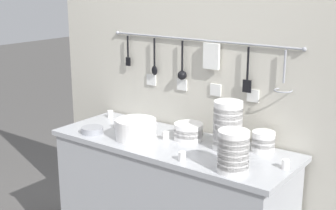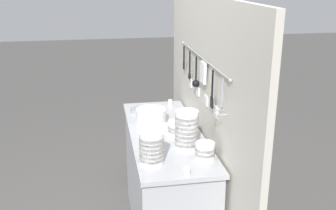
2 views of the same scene
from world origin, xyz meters
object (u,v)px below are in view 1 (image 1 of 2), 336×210
object	(u,v)px
bowl_stack_short_front	(188,132)
bowl_stack_wide_centre	(228,125)
cup_edge_far	(110,114)
bowl_stack_nested_right	(233,151)
cup_back_right	(182,156)
cup_mid_row	(117,124)
bowl_stack_tall_left	(263,141)
steel_mixing_bowl	(92,130)
cup_front_left	(286,164)
cup_by_caddy	(166,136)
plate_stack	(136,129)

from	to	relation	value
bowl_stack_short_front	bowl_stack_wide_centre	xyz separation A→B (m)	(0.25, -0.00, 0.09)
cup_edge_far	bowl_stack_nested_right	bearing A→B (deg)	-16.11
bowl_stack_nested_right	cup_back_right	size ratio (longest dim) A/B	4.26
bowl_stack_wide_centre	cup_back_right	size ratio (longest dim) A/B	5.49
bowl_stack_wide_centre	cup_mid_row	xyz separation A→B (m)	(-0.73, -0.08, -0.11)
bowl_stack_tall_left	steel_mixing_bowl	distance (m)	1.01
cup_front_left	bowl_stack_short_front	bearing A→B (deg)	172.76
bowl_stack_nested_right	cup_edge_far	bearing A→B (deg)	163.89
steel_mixing_bowl	cup_front_left	size ratio (longest dim) A/B	2.69
cup_edge_far	cup_by_caddy	world-z (taller)	same
bowl_stack_wide_centre	cup_by_caddy	xyz separation A→B (m)	(-0.35, -0.08, -0.11)
bowl_stack_nested_right	cup_front_left	world-z (taller)	bowl_stack_nested_right
cup_edge_far	cup_back_right	size ratio (longest dim) A/B	1.00
cup_front_left	cup_back_right	xyz separation A→B (m)	(-0.46, -0.21, 0.00)
bowl_stack_nested_right	cup_mid_row	world-z (taller)	bowl_stack_nested_right
bowl_stack_tall_left	bowl_stack_nested_right	xyz separation A→B (m)	(0.00, -0.34, 0.05)
bowl_stack_short_front	plate_stack	size ratio (longest dim) A/B	0.71
bowl_stack_short_front	plate_stack	xyz separation A→B (m)	(-0.25, -0.17, 0.01)
cup_edge_far	cup_front_left	xyz separation A→B (m)	(1.29, -0.13, 0.00)
plate_stack	cup_edge_far	xyz separation A→B (m)	(-0.42, 0.23, -0.03)
plate_stack	steel_mixing_bowl	size ratio (longest dim) A/B	1.80
steel_mixing_bowl	cup_mid_row	bearing A→B (deg)	73.51
bowl_stack_nested_right	bowl_stack_wide_centre	bearing A→B (deg)	124.43
bowl_stack_nested_right	cup_back_right	distance (m)	0.29
steel_mixing_bowl	cup_edge_far	world-z (taller)	cup_edge_far
cup_front_left	cup_back_right	size ratio (longest dim) A/B	1.00
bowl_stack_nested_right	cup_mid_row	xyz separation A→B (m)	(-0.91, 0.18, -0.08)
bowl_stack_wide_centre	cup_back_right	bearing A→B (deg)	-107.96
bowl_stack_short_front	bowl_stack_wide_centre	world-z (taller)	bowl_stack_wide_centre
cup_front_left	cup_back_right	distance (m)	0.51
plate_stack	cup_back_right	size ratio (longest dim) A/B	4.85
bowl_stack_wide_centre	cup_back_right	world-z (taller)	bowl_stack_wide_centre
bowl_stack_wide_centre	cup_edge_far	world-z (taller)	bowl_stack_wide_centre
bowl_stack_short_front	cup_back_right	size ratio (longest dim) A/B	3.45
bowl_stack_short_front	bowl_stack_tall_left	size ratio (longest dim) A/B	1.36
bowl_stack_wide_centre	cup_mid_row	size ratio (longest dim) A/B	5.49
bowl_stack_short_front	bowl_stack_nested_right	bearing A→B (deg)	-31.17
bowl_stack_tall_left	cup_mid_row	bearing A→B (deg)	-169.86
bowl_stack_wide_centre	cup_edge_far	xyz separation A→B (m)	(-0.92, 0.06, -0.11)
cup_front_left	cup_mid_row	size ratio (longest dim) A/B	1.00
plate_stack	cup_front_left	xyz separation A→B (m)	(0.87, 0.09, -0.03)
steel_mixing_bowl	cup_by_caddy	world-z (taller)	cup_by_caddy
bowl_stack_tall_left	cup_by_caddy	world-z (taller)	bowl_stack_tall_left
cup_edge_far	cup_front_left	bearing A→B (deg)	-5.97
cup_by_caddy	steel_mixing_bowl	bearing A→B (deg)	-158.83
cup_by_caddy	cup_front_left	bearing A→B (deg)	0.14
bowl_stack_nested_right	steel_mixing_bowl	bearing A→B (deg)	179.09
steel_mixing_bowl	cup_mid_row	world-z (taller)	cup_mid_row
cup_front_left	cup_mid_row	world-z (taller)	same
bowl_stack_short_front	steel_mixing_bowl	xyz separation A→B (m)	(-0.53, -0.25, -0.03)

